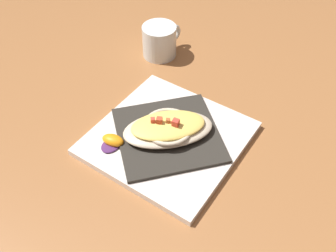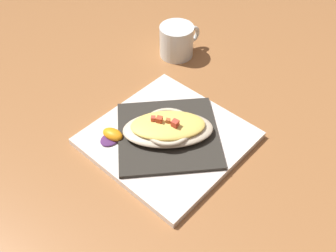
{
  "view_description": "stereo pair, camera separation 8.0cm",
  "coord_description": "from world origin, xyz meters",
  "px_view_note": "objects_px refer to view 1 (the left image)",
  "views": [
    {
      "loc": [
        -0.24,
        0.5,
        0.62
      ],
      "look_at": [
        0.0,
        0.0,
        0.05
      ],
      "focal_mm": 41.43,
      "sensor_mm": 36.0,
      "label": 1
    },
    {
      "loc": [
        -0.31,
        0.46,
        0.62
      ],
      "look_at": [
        0.0,
        0.0,
        0.05
      ],
      "focal_mm": 41.43,
      "sensor_mm": 36.0,
      "label": 2
    }
  ],
  "objects_px": {
    "orange_garnish": "(112,141)",
    "gratin_dish": "(168,128)",
    "square_plate": "(168,138)",
    "coffee_mug": "(160,42)"
  },
  "relations": [
    {
      "from": "orange_garnish",
      "to": "gratin_dish",
      "type": "bearing_deg",
      "value": -142.7
    },
    {
      "from": "square_plate",
      "to": "orange_garnish",
      "type": "relative_size",
      "value": 5.52
    },
    {
      "from": "gratin_dish",
      "to": "coffee_mug",
      "type": "height_order",
      "value": "coffee_mug"
    },
    {
      "from": "square_plate",
      "to": "orange_garnish",
      "type": "height_order",
      "value": "orange_garnish"
    },
    {
      "from": "gratin_dish",
      "to": "coffee_mug",
      "type": "xyz_separation_m",
      "value": [
        0.16,
        -0.27,
        -0.0
      ]
    },
    {
      "from": "gratin_dish",
      "to": "orange_garnish",
      "type": "bearing_deg",
      "value": 37.3
    },
    {
      "from": "square_plate",
      "to": "gratin_dish",
      "type": "xyz_separation_m",
      "value": [
        -0.0,
        0.0,
        0.03
      ]
    },
    {
      "from": "coffee_mug",
      "to": "gratin_dish",
      "type": "bearing_deg",
      "value": 119.67
    },
    {
      "from": "coffee_mug",
      "to": "orange_garnish",
      "type": "bearing_deg",
      "value": 100.39
    },
    {
      "from": "gratin_dish",
      "to": "orange_garnish",
      "type": "distance_m",
      "value": 0.12
    }
  ]
}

